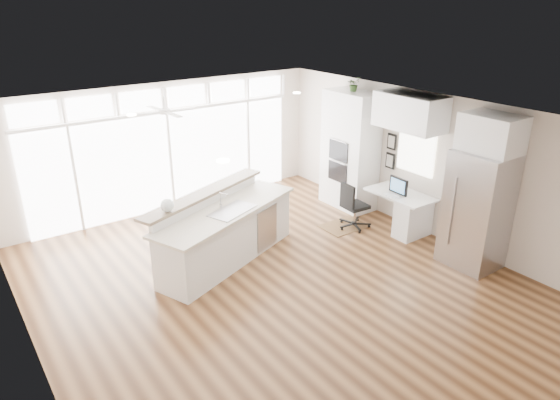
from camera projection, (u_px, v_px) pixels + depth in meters
floor at (278, 286)px, 8.00m from camera, size 7.00×8.00×0.02m
ceiling at (278, 119)px, 6.97m from camera, size 7.00×8.00×0.02m
wall_back at (167, 147)px, 10.49m from camera, size 7.00×0.04×2.70m
wall_front at (535, 350)px, 4.48m from camera, size 7.00×0.04×2.70m
wall_left at (24, 280)px, 5.60m from camera, size 0.04×8.00×2.70m
wall_right at (429, 165)px, 9.38m from camera, size 0.04×8.00×2.70m
glass_wall at (170, 161)px, 10.56m from camera, size 5.80×0.06×2.08m
transom_row at (164, 98)px, 10.05m from camera, size 5.90×0.06×0.40m
desk_window at (416, 151)px, 9.50m from camera, size 0.04×0.85×0.85m
ceiling_fan at (164, 106)px, 8.89m from camera, size 1.16×1.16×0.32m
recessed_lights at (269, 118)px, 7.13m from camera, size 3.40×3.00×0.02m
oven_cabinet at (350, 151)px, 10.59m from camera, size 0.64×1.20×2.50m
desk_nook at (399, 212)px, 9.77m from camera, size 0.72×1.30×0.76m
upper_cabinets at (410, 112)px, 9.04m from camera, size 0.64×1.30×0.64m
refrigerator at (477, 210)px, 8.29m from camera, size 0.76×0.90×2.00m
fridge_cabinet at (492, 133)px, 7.82m from camera, size 0.64×0.90×0.60m
framed_photos at (391, 151)px, 10.03m from camera, size 0.06×0.22×0.80m
kitchen_island at (227, 229)px, 8.54m from camera, size 3.17×2.12×1.18m
rug at (344, 226)px, 10.03m from camera, size 0.88×0.64×0.01m
office_chair at (355, 205)px, 9.83m from camera, size 0.52×0.49×0.94m
fishbowl at (167, 205)px, 7.74m from camera, size 0.26×0.26×0.21m
monitor at (399, 186)px, 9.52m from camera, size 0.09×0.44×0.36m
keyboard at (392, 196)px, 9.49m from camera, size 0.16×0.31×0.02m
potted_plant at (354, 86)px, 10.07m from camera, size 0.31×0.33×0.23m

